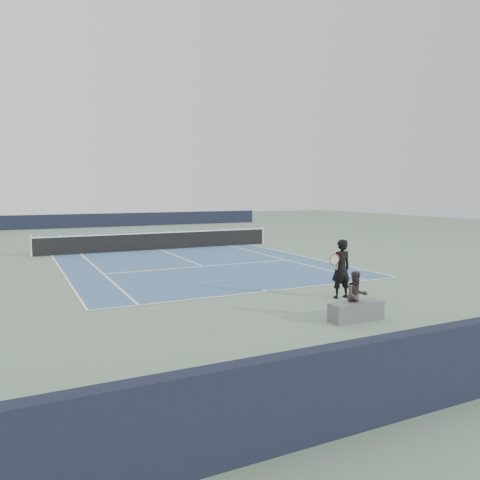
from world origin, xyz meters
name	(u,v)px	position (x,y,z in m)	size (l,w,h in m)	color
ground	(160,250)	(0.00, 0.00, 0.00)	(80.00, 80.00, 0.00)	slate
court_surface	(160,250)	(0.00, 0.00, 0.01)	(10.97, 23.77, 0.01)	#396087
tennis_net	(160,240)	(0.00, 0.00, 0.50)	(12.90, 0.10, 1.07)	silver
windscreen_far	(102,220)	(0.00, 17.88, 0.60)	(30.00, 0.25, 1.20)	black
tennis_player	(341,269)	(1.53, -13.59, 0.88)	(0.80, 0.52, 1.76)	black
tennis_ball	(355,300)	(1.63, -14.15, 0.03)	(0.07, 0.07, 0.07)	yellow
spectator_bench	(356,303)	(0.35, -15.71, 0.43)	(1.48, 0.75, 1.22)	#5B5B60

